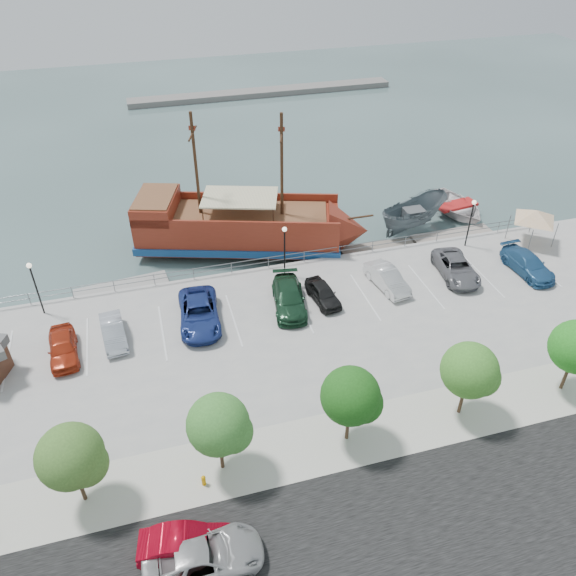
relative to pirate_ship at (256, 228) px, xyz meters
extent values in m
plane|color=#344B49|center=(0.93, -12.40, -2.12)|extent=(160.00, 160.00, 0.00)
cube|color=black|center=(0.93, -28.40, -1.11)|extent=(100.00, 8.00, 0.04)
cube|color=beige|center=(0.93, -22.40, -1.10)|extent=(100.00, 4.00, 0.05)
cylinder|color=slate|center=(0.93, -4.60, -0.17)|extent=(50.00, 0.06, 0.06)
cylinder|color=slate|center=(0.93, -4.60, -0.57)|extent=(50.00, 0.06, 0.06)
cube|color=slate|center=(10.93, 42.60, -1.72)|extent=(40.00, 3.00, 0.80)
cube|color=maroon|center=(-1.38, 0.44, -0.10)|extent=(17.81, 10.24, 2.76)
cube|color=navy|center=(-1.38, 0.44, -1.00)|extent=(18.21, 10.64, 0.64)
cone|color=maroon|center=(7.52, -2.41, -0.10)|extent=(4.79, 5.89, 5.10)
cube|color=maroon|center=(-7.95, 2.55, 2.03)|extent=(4.66, 6.03, 1.49)
cube|color=brown|center=(-7.95, 2.55, 2.82)|extent=(4.32, 5.56, 0.13)
cube|color=brown|center=(-0.87, 0.28, 1.34)|extent=(14.58, 8.66, 0.16)
cube|color=maroon|center=(-0.60, 2.87, 1.65)|extent=(16.25, 5.39, 0.74)
cube|color=maroon|center=(-2.16, -1.99, 1.65)|extent=(16.25, 5.39, 0.74)
cylinder|color=#382111|center=(2.16, -0.69, 5.64)|extent=(0.32, 0.32, 8.71)
cylinder|color=#382111|center=(-4.41, 1.41, 5.64)|extent=(0.32, 0.32, 8.71)
cylinder|color=#382111|center=(2.16, -0.69, 8.29)|extent=(1.11, 3.08, 0.15)
cylinder|color=#382111|center=(-4.41, 1.41, 8.29)|extent=(1.11, 3.08, 0.15)
cube|color=beige|center=(-1.18, 0.38, 2.88)|extent=(7.10, 5.72, 0.13)
cylinder|color=#382111|center=(8.23, -2.64, 1.18)|extent=(2.57, 0.97, 0.63)
imported|color=slate|center=(14.48, -0.86, -0.66)|extent=(8.03, 5.20, 2.91)
imported|color=silver|center=(19.90, 0.79, -1.40)|extent=(5.81, 7.51, 1.43)
cube|color=gray|center=(-11.64, -3.20, -1.91)|extent=(7.41, 2.83, 0.41)
cube|color=gray|center=(10.15, -3.20, -1.93)|extent=(6.75, 2.32, 0.38)
cube|color=gray|center=(17.47, -3.20, -1.90)|extent=(7.59, 2.30, 0.43)
cylinder|color=slate|center=(20.93, -5.79, 0.01)|extent=(0.08, 0.08, 2.25)
cylinder|color=slate|center=(23.57, -5.45, 0.01)|extent=(0.08, 0.08, 2.25)
cylinder|color=slate|center=(21.26, -8.43, 0.01)|extent=(0.08, 0.08, 2.25)
cylinder|color=slate|center=(23.90, -8.10, 0.01)|extent=(0.08, 0.08, 2.25)
pyramid|color=silver|center=(22.42, -6.94, 2.01)|extent=(4.81, 4.81, 0.92)
imported|color=#9F9F9F|center=(-8.80, -27.48, -0.37)|extent=(5.42, 2.51, 1.50)
imported|color=#A70619|center=(-9.45, -26.58, -0.39)|extent=(4.60, 2.27, 1.45)
cylinder|color=#D39104|center=(-8.18, -23.20, -0.84)|extent=(0.22, 0.22, 0.55)
sphere|color=#D39104|center=(-8.18, -23.20, -0.55)|extent=(0.24, 0.24, 0.24)
cylinder|color=black|center=(-17.07, -5.90, 0.88)|extent=(0.12, 0.12, 4.00)
sphere|color=#FFF2CC|center=(-17.07, -5.90, 2.98)|extent=(0.36, 0.36, 0.36)
cylinder|color=black|center=(0.93, -5.90, 0.88)|extent=(0.12, 0.12, 4.00)
sphere|color=#FFF2CC|center=(0.93, -5.90, 2.98)|extent=(0.36, 0.36, 0.36)
cylinder|color=black|center=(16.93, -5.90, 0.88)|extent=(0.12, 0.12, 4.00)
sphere|color=#FFF2CC|center=(16.93, -5.90, 2.98)|extent=(0.36, 0.36, 0.36)
cylinder|color=#473321|center=(-14.07, -22.40, -0.02)|extent=(0.20, 0.20, 2.20)
sphere|color=#3B6024|center=(-14.07, -22.40, 2.28)|extent=(3.20, 3.20, 3.20)
sphere|color=#3B6024|center=(-13.47, -22.70, 1.88)|extent=(2.20, 2.20, 2.20)
cylinder|color=#473321|center=(-7.07, -22.40, -0.02)|extent=(0.20, 0.20, 2.20)
sphere|color=#346C29|center=(-7.07, -22.40, 2.28)|extent=(3.20, 3.20, 3.20)
sphere|color=#346C29|center=(-6.47, -22.70, 1.88)|extent=(2.20, 2.20, 2.20)
cylinder|color=#473321|center=(-0.07, -22.40, -0.02)|extent=(0.20, 0.20, 2.20)
sphere|color=#194C13|center=(-0.07, -22.40, 2.28)|extent=(3.20, 3.20, 3.20)
sphere|color=#194C13|center=(0.53, -22.70, 1.88)|extent=(2.20, 2.20, 2.20)
cylinder|color=#473321|center=(6.93, -22.40, -0.02)|extent=(0.20, 0.20, 2.20)
sphere|color=#387225|center=(6.93, -22.40, 2.28)|extent=(3.20, 3.20, 3.20)
sphere|color=#387225|center=(7.53, -22.70, 1.88)|extent=(2.20, 2.20, 2.20)
cylinder|color=#473321|center=(13.93, -22.40, -0.02)|extent=(0.20, 0.20, 2.20)
imported|color=#AA2F16|center=(-15.44, -11.06, -0.37)|extent=(2.15, 4.54, 1.50)
imported|color=#B0B7C2|center=(-12.24, -10.32, -0.43)|extent=(1.86, 4.28, 1.37)
imported|color=navy|center=(-6.40, -10.04, -0.30)|extent=(3.20, 6.11, 1.64)
imported|color=#183C25|center=(0.12, -9.99, -0.32)|extent=(3.07, 5.75, 1.58)
imported|color=black|center=(2.73, -9.97, -0.45)|extent=(2.06, 4.11, 1.34)
imported|color=silver|center=(8.00, -9.63, -0.37)|extent=(2.27, 4.75, 1.50)
imported|color=slate|center=(13.80, -9.73, -0.37)|extent=(3.16, 5.63, 1.49)
imported|color=#275888|center=(19.50, -10.81, -0.37)|extent=(2.39, 5.28, 1.50)
camera|label=1|loc=(-8.77, -41.17, 24.07)|focal=35.00mm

